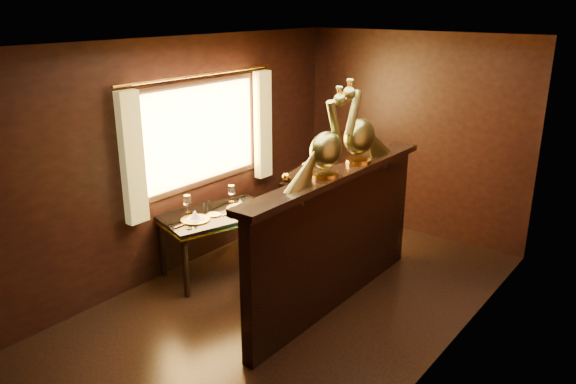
{
  "coord_description": "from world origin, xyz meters",
  "views": [
    {
      "loc": [
        2.95,
        -3.86,
        2.83
      ],
      "look_at": [
        -0.28,
        0.32,
        1.03
      ],
      "focal_mm": 35.0,
      "sensor_mm": 36.0,
      "label": 1
    }
  ],
  "objects_px": {
    "dining_table": "(217,219)",
    "chair_left": "(288,232)",
    "peacock_left": "(326,134)",
    "peacock_right": "(360,121)",
    "chair_right": "(314,223)"
  },
  "relations": [
    {
      "from": "dining_table",
      "to": "chair_right",
      "type": "height_order",
      "value": "chair_right"
    },
    {
      "from": "chair_left",
      "to": "peacock_right",
      "type": "height_order",
      "value": "peacock_right"
    },
    {
      "from": "dining_table",
      "to": "chair_right",
      "type": "relative_size",
      "value": 1.01
    },
    {
      "from": "dining_table",
      "to": "chair_right",
      "type": "bearing_deg",
      "value": 39.62
    },
    {
      "from": "dining_table",
      "to": "chair_left",
      "type": "xyz_separation_m",
      "value": [
        0.95,
        0.02,
        0.09
      ]
    },
    {
      "from": "peacock_left",
      "to": "peacock_right",
      "type": "height_order",
      "value": "peacock_right"
    },
    {
      "from": "dining_table",
      "to": "peacock_left",
      "type": "height_order",
      "value": "peacock_left"
    },
    {
      "from": "chair_left",
      "to": "peacock_right",
      "type": "relative_size",
      "value": 1.67
    },
    {
      "from": "dining_table",
      "to": "peacock_right",
      "type": "distance_m",
      "value": 1.87
    },
    {
      "from": "peacock_right",
      "to": "chair_right",
      "type": "bearing_deg",
      "value": -159.9
    },
    {
      "from": "chair_right",
      "to": "peacock_right",
      "type": "bearing_deg",
      "value": 25.48
    },
    {
      "from": "dining_table",
      "to": "peacock_right",
      "type": "height_order",
      "value": "peacock_right"
    },
    {
      "from": "dining_table",
      "to": "peacock_left",
      "type": "relative_size",
      "value": 1.72
    },
    {
      "from": "chair_right",
      "to": "peacock_right",
      "type": "relative_size",
      "value": 1.62
    },
    {
      "from": "dining_table",
      "to": "chair_left",
      "type": "distance_m",
      "value": 0.95
    }
  ]
}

